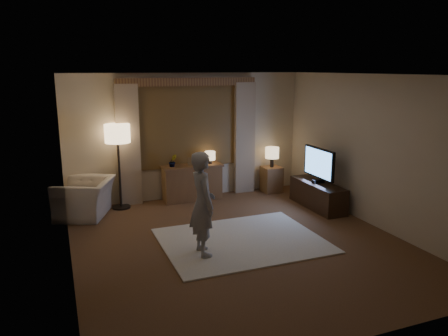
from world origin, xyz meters
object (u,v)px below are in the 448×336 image
sideboard (192,183)px  person (203,204)px  armchair (85,198)px  side_table (271,179)px  tv_stand (318,195)px

sideboard → person: size_ratio=0.78×
person → armchair: bearing=31.7°
sideboard → side_table: sideboard is taller
sideboard → side_table: size_ratio=2.14×
person → side_table: bearing=-42.9°
side_table → person: size_ratio=0.37×
sideboard → armchair: sideboard is taller
tv_stand → person: (-2.82, -1.31, 0.54)m
sideboard → side_table: (1.83, -0.05, -0.07)m
armchair → person: 2.88m
sideboard → tv_stand: sideboard is taller
side_table → armchair: bearing=-176.8°
armchair → side_table: (3.98, 0.22, -0.06)m
side_table → sideboard: bearing=178.4°
armchair → person: (1.48, -2.43, 0.44)m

